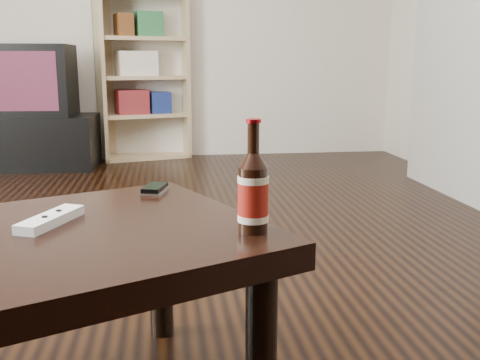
{
  "coord_description": "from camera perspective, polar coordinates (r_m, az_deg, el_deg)",
  "views": [
    {
      "loc": [
        0.39,
        -2.14,
        0.85
      ],
      "look_at": [
        0.56,
        -0.93,
        0.59
      ],
      "focal_mm": 42.0,
      "sensor_mm": 36.0,
      "label": 1
    }
  ],
  "objects": [
    {
      "name": "floor",
      "position": [
        2.34,
        -17.07,
        -10.05
      ],
      "size": [
        5.0,
        6.0,
        0.01
      ],
      "primitive_type": "cube",
      "color": "black",
      "rests_on": "ground"
    },
    {
      "name": "remote",
      "position": [
        1.42,
        -18.68,
        -3.8
      ],
      "size": [
        0.14,
        0.21,
        0.03
      ],
      "rotation": [
        0.0,
        0.0,
        -0.42
      ],
      "color": "white",
      "rests_on": "coffee_table"
    },
    {
      "name": "bookshelf",
      "position": [
        5.1,
        -10.04,
        10.56
      ],
      "size": [
        0.83,
        0.54,
        1.43
      ],
      "rotation": [
        0.0,
        0.0,
        0.27
      ],
      "color": "tan",
      "rests_on": "floor"
    },
    {
      "name": "tv_stand",
      "position": [
        4.87,
        -20.6,
        3.65
      ],
      "size": [
        1.09,
        0.59,
        0.42
      ],
      "primitive_type": "cube",
      "rotation": [
        0.0,
        0.0,
        -0.05
      ],
      "color": "black",
      "rests_on": "floor"
    },
    {
      "name": "tv",
      "position": [
        4.82,
        -21.04,
        9.42
      ],
      "size": [
        0.77,
        0.5,
        0.56
      ],
      "rotation": [
        0.0,
        0.0,
        -0.05
      ],
      "color": "black",
      "rests_on": "tv_stand"
    },
    {
      "name": "phone",
      "position": [
        1.69,
        -8.66,
        -0.9
      ],
      "size": [
        0.09,
        0.12,
        0.02
      ],
      "rotation": [
        0.0,
        0.0,
        -0.27
      ],
      "color": "silver",
      "rests_on": "coffee_table"
    },
    {
      "name": "beer_bottle",
      "position": [
        1.27,
        1.35,
        -1.34
      ],
      "size": [
        0.08,
        0.08,
        0.26
      ],
      "rotation": [
        0.0,
        0.0,
        0.08
      ],
      "color": "black",
      "rests_on": "coffee_table"
    },
    {
      "name": "wall_back",
      "position": [
        5.19,
        -12.59,
        17.2
      ],
      "size": [
        5.0,
        0.02,
        2.7
      ],
      "primitive_type": "cube",
      "color": "beige",
      "rests_on": "ground"
    }
  ]
}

